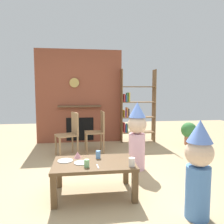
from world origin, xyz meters
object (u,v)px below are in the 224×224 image
paper_cup_center (132,162)px  coffee_table (94,167)px  potted_plant_tall (189,131)px  paper_cup_near_right (98,154)px  paper_plate_rear (81,163)px  paper_plate_front (65,161)px  child_in_pink (137,134)px  bookshelf (135,109)px  paper_cup_near_left (87,163)px  child_with_cone_hat (199,167)px  dining_chair_left (71,131)px  birthday_cake_slice (78,155)px  dining_chair_middle (98,129)px

paper_cup_center → coffee_table: bearing=153.7°
coffee_table → potted_plant_tall: bearing=42.7°
paper_cup_near_right → paper_plate_rear: size_ratio=0.57×
paper_plate_front → child_in_pink: (1.14, 0.72, 0.17)m
bookshelf → paper_cup_near_right: bookshelf is taller
paper_cup_near_left → paper_plate_front: 0.37m
potted_plant_tall → paper_cup_near_right: bearing=-138.6°
coffee_table → child_in_pink: bearing=46.3°
child_with_cone_hat → child_in_pink: size_ratio=0.91×
dining_chair_left → paper_plate_front: bearing=71.1°
paper_cup_near_left → dining_chair_left: (-0.29, 1.91, 0.04)m
birthday_cake_slice → dining_chair_middle: (0.41, 1.75, 0.04)m
paper_cup_center → paper_plate_front: (-0.81, 0.30, -0.05)m
dining_chair_left → dining_chair_middle: size_ratio=1.00×
potted_plant_tall → dining_chair_left: bearing=-169.3°
bookshelf → dining_chair_left: 1.96m
paper_plate_rear → paper_cup_center: bearing=-18.0°
paper_cup_near_right → dining_chair_left: 1.66m
bookshelf → paper_cup_near_right: size_ratio=18.58×
paper_cup_near_left → potted_plant_tall: size_ratio=0.16×
coffee_table → child_in_pink: 1.14m
coffee_table → paper_plate_rear: (-0.16, -0.02, 0.07)m
paper_plate_rear → child_with_cone_hat: size_ratio=0.17×
potted_plant_tall → coffee_table: bearing=-137.3°
paper_plate_rear → dining_chair_left: dining_chair_left is taller
paper_plate_rear → birthday_cake_slice: bearing=102.9°
bookshelf → paper_cup_near_left: bearing=-114.0°
birthday_cake_slice → paper_cup_near_left: bearing=-72.2°
child_in_pink → dining_chair_middle: (-0.58, 1.14, -0.10)m
paper_cup_near_left → child_in_pink: child_in_pink is taller
dining_chair_left → coffee_table: bearing=82.9°
bookshelf → child_with_cone_hat: size_ratio=1.82×
dining_chair_left → paper_plate_rear: bearing=77.7°
paper_plate_front → paper_cup_near_left: bearing=-42.2°
paper_plate_front → dining_chair_left: size_ratio=0.21×
bookshelf → paper_cup_center: 3.14m
paper_cup_near_right → paper_plate_front: size_ratio=0.54×
paper_cup_center → potted_plant_tall: potted_plant_tall is taller
bookshelf → dining_chair_middle: bookshelf is taller
birthday_cake_slice → dining_chair_left: dining_chair_left is taller
dining_chair_left → potted_plant_tall: 2.93m
paper_plate_rear → dining_chair_middle: (0.36, 1.97, 0.08)m
paper_cup_near_left → paper_cup_center: (0.54, -0.05, 0.01)m
bookshelf → child_in_pink: bookshelf is taller
child_with_cone_hat → paper_plate_front: bearing=4.6°
bookshelf → birthday_cake_slice: bearing=-118.9°
child_in_pink → potted_plant_tall: child_in_pink is taller
paper_plate_rear → child_in_pink: size_ratio=0.16×
paper_cup_near_right → paper_cup_center: size_ratio=0.96×
paper_cup_near_right → potted_plant_tall: potted_plant_tall is taller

